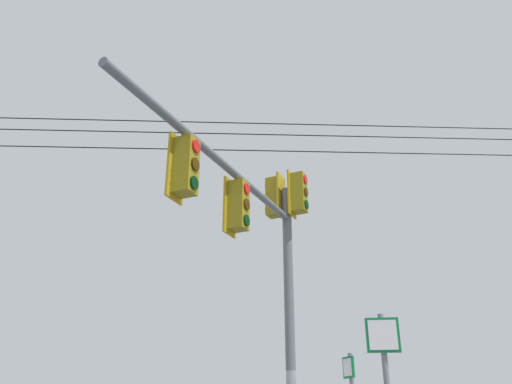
% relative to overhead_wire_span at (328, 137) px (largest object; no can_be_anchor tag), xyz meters
% --- Properties ---
extents(signal_mast_assembly, '(3.53, 5.57, 6.73)m').
position_rel_overhead_wire_span_xyz_m(signal_mast_assembly, '(-0.11, 2.00, -2.87)').
color(signal_mast_assembly, slate).
rests_on(signal_mast_assembly, ground).
extents(overhead_wire_span, '(11.74, 19.35, 1.03)m').
position_rel_overhead_wire_span_xyz_m(overhead_wire_span, '(0.00, 0.00, 0.00)').
color(overhead_wire_span, black).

